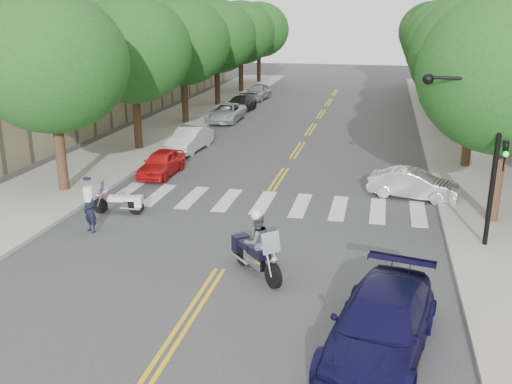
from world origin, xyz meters
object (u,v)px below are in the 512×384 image
(motorcycle_police, at_px, (256,246))
(officer_standing, at_px, (90,210))
(convertible, at_px, (413,184))
(sedan_blue, at_px, (381,325))
(motorcycle_parked, at_px, (122,203))

(motorcycle_police, xyz_separation_m, officer_standing, (-6.53, 2.08, -0.11))
(convertible, bearing_deg, officer_standing, 132.05)
(sedan_blue, bearing_deg, motorcycle_police, 148.35)
(officer_standing, bearing_deg, convertible, 58.79)
(motorcycle_police, height_order, convertible, motorcycle_police)
(motorcycle_police, height_order, officer_standing, motorcycle_police)
(sedan_blue, bearing_deg, convertible, 95.65)
(officer_standing, bearing_deg, sedan_blue, 0.74)
(motorcycle_police, bearing_deg, sedan_blue, 94.72)
(motorcycle_parked, xyz_separation_m, officer_standing, (-0.29, -1.99, 0.36))
(motorcycle_parked, xyz_separation_m, sedan_blue, (9.95, -7.53, 0.29))
(motorcycle_parked, bearing_deg, motorcycle_police, -130.22)
(motorcycle_police, xyz_separation_m, motorcycle_parked, (-6.24, 4.08, -0.46))
(motorcycle_police, bearing_deg, officer_standing, -60.00)
(motorcycle_parked, distance_m, officer_standing, 2.04)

